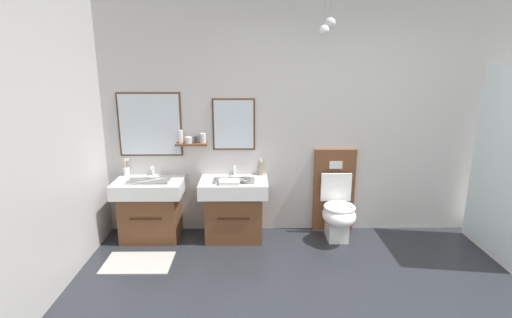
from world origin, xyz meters
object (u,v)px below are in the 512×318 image
at_px(vanity_sink_left, 151,207).
at_px(folded_hand_towel, 229,182).
at_px(vanity_sink_right, 234,207).
at_px(toothbrush_cup, 127,171).
at_px(soap_dispenser, 261,168).
at_px(toilet, 336,205).

xyz_separation_m(vanity_sink_left, folded_hand_towel, (0.91, -0.16, 0.34)).
height_order(vanity_sink_right, toothbrush_cup, toothbrush_cup).
bearing_deg(vanity_sink_right, toothbrush_cup, 171.98).
relative_size(vanity_sink_right, soap_dispenser, 3.83).
distance_m(vanity_sink_right, toilet, 1.18).
bearing_deg(folded_hand_towel, vanity_sink_right, 75.53).
distance_m(soap_dispenser, folded_hand_towel, 0.49).
height_order(toilet, folded_hand_towel, toilet).
bearing_deg(soap_dispenser, folded_hand_towel, -135.73).
distance_m(vanity_sink_right, folded_hand_towel, 0.38).
height_order(vanity_sink_left, vanity_sink_right, same).
bearing_deg(vanity_sink_right, vanity_sink_left, 180.00).
distance_m(toilet, soap_dispenser, 0.97).
xyz_separation_m(toilet, soap_dispenser, (-0.87, 0.17, 0.40)).
distance_m(vanity_sink_left, folded_hand_towel, 0.99).
relative_size(vanity_sink_right, toothbrush_cup, 3.69).
distance_m(toothbrush_cup, soap_dispenser, 1.56).
bearing_deg(soap_dispenser, toothbrush_cup, -179.63).
xyz_separation_m(toilet, folded_hand_towel, (-1.22, -0.17, 0.34)).
height_order(toothbrush_cup, folded_hand_towel, toothbrush_cup).
bearing_deg(soap_dispenser, vanity_sink_right, -149.01).
bearing_deg(toothbrush_cup, vanity_sink_right, -8.02).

